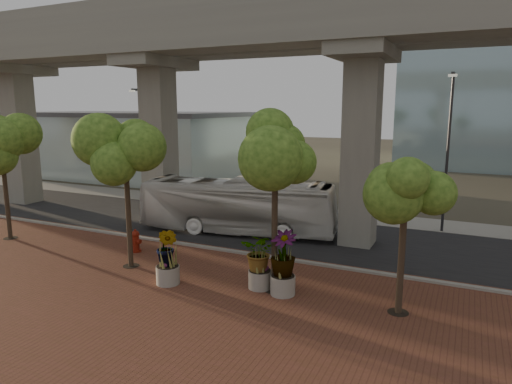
% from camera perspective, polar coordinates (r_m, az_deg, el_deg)
% --- Properties ---
extents(ground, '(160.00, 160.00, 0.00)m').
position_cam_1_polar(ground, '(23.88, -2.87, -5.98)').
color(ground, '#3C382C').
rests_on(ground, ground).
extents(brick_plaza, '(70.00, 13.00, 0.06)m').
position_cam_1_polar(brick_plaza, '(17.64, -15.46, -12.41)').
color(brick_plaza, brown).
rests_on(brick_plaza, ground).
extents(asphalt_road, '(90.00, 8.00, 0.04)m').
position_cam_1_polar(asphalt_road, '(25.59, -0.76, -4.79)').
color(asphalt_road, black).
rests_on(asphalt_road, ground).
extents(curb_strip, '(70.00, 0.25, 0.16)m').
position_cam_1_polar(curb_strip, '(22.19, -5.31, -7.10)').
color(curb_strip, gray).
rests_on(curb_strip, ground).
extents(far_sidewalk, '(90.00, 3.00, 0.06)m').
position_cam_1_polar(far_sidewalk, '(30.48, 3.77, -2.28)').
color(far_sidewalk, gray).
rests_on(far_sidewalk, ground).
extents(transit_viaduct, '(72.00, 5.60, 12.40)m').
position_cam_1_polar(transit_viaduct, '(24.68, -0.80, 11.71)').
color(transit_viaduct, gray).
rests_on(transit_viaduct, ground).
extents(station_pavilion, '(23.00, 13.00, 6.30)m').
position_cam_1_polar(station_pavilion, '(47.65, -15.27, 5.90)').
color(station_pavilion, silver).
rests_on(station_pavilion, ground).
extents(transit_bus, '(10.96, 4.08, 2.98)m').
position_cam_1_polar(transit_bus, '(24.80, -2.32, -1.79)').
color(transit_bus, silver).
rests_on(transit_bus, ground).
extents(fire_hydrant, '(0.55, 0.49, 1.10)m').
position_cam_1_polar(fire_hydrant, '(22.36, -14.81, -5.93)').
color(fire_hydrant, maroon).
rests_on(fire_hydrant, ground).
extents(planter_front, '(1.96, 1.96, 2.16)m').
position_cam_1_polar(planter_front, '(17.19, 0.50, -7.85)').
color(planter_front, '#A19C92').
rests_on(planter_front, ground).
extents(planter_right, '(2.24, 2.24, 2.39)m').
position_cam_1_polar(planter_right, '(16.62, 3.41, -8.03)').
color(planter_right, '#9A968B').
rests_on(planter_right, ground).
extents(planter_left, '(2.02, 2.02, 2.22)m').
position_cam_1_polar(planter_left, '(17.92, -11.06, -7.15)').
color(planter_left, '#A19991').
rests_on(planter_left, ground).
extents(street_tree_far_west, '(3.25, 3.25, 6.36)m').
position_cam_1_polar(street_tree_far_west, '(26.36, -29.26, 5.13)').
color(street_tree_far_west, '#423326').
rests_on(street_tree_far_west, ground).
extents(street_tree_near_west, '(3.41, 3.41, 6.36)m').
position_cam_1_polar(street_tree_near_west, '(19.59, -16.02, 4.43)').
color(street_tree_near_west, '#423326').
rests_on(street_tree_near_west, ground).
extents(street_tree_near_east, '(3.40, 3.40, 6.82)m').
position_cam_1_polar(street_tree_near_east, '(16.11, 2.41, 5.24)').
color(street_tree_near_east, '#423326').
rests_on(street_tree_near_east, ground).
extents(street_tree_far_east, '(2.99, 2.99, 5.75)m').
position_cam_1_polar(street_tree_far_east, '(15.16, 18.24, 1.00)').
color(street_tree_far_east, '#423326').
rests_on(street_tree_far_east, ground).
extents(streetlamp_west, '(0.40, 1.16, 8.04)m').
position_cam_1_polar(streetlamp_west, '(34.51, -14.03, 6.77)').
color(streetlamp_west, '#29292D').
rests_on(streetlamp_west, ground).
extents(streetlamp_east, '(0.42, 1.23, 8.50)m').
position_cam_1_polar(streetlamp_east, '(26.42, 22.91, 5.76)').
color(streetlamp_east, '#2B2B30').
rests_on(streetlamp_east, ground).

